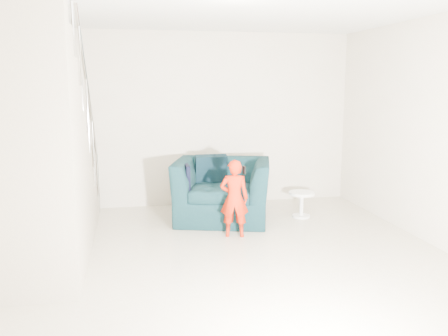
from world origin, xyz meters
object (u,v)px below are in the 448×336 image
(armchair, at_px, (222,190))
(toddler, at_px, (234,198))
(side_table, at_px, (302,200))
(staircase, at_px, (36,177))

(armchair, height_order, toddler, toddler)
(side_table, bearing_deg, staircase, -161.65)
(armchair, bearing_deg, staircase, -134.66)
(toddler, height_order, staircase, staircase)
(toddler, height_order, side_table, toddler)
(armchair, xyz_separation_m, side_table, (1.15, -0.12, -0.18))
(toddler, xyz_separation_m, side_table, (1.15, 0.66, -0.24))
(armchair, distance_m, side_table, 1.17)
(armchair, bearing_deg, side_table, 10.49)
(armchair, height_order, staircase, staircase)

